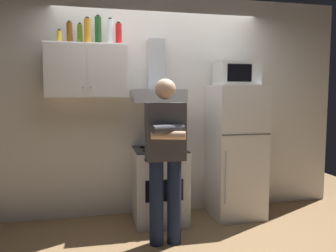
# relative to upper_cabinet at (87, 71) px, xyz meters

# --- Properties ---
(ground_plane) EXTENTS (7.00, 7.00, 0.00)m
(ground_plane) POSITION_rel_upper_cabinet_xyz_m (0.85, -0.37, -1.75)
(ground_plane) COLOR olive
(back_wall_tiled) EXTENTS (4.80, 0.10, 2.70)m
(back_wall_tiled) POSITION_rel_upper_cabinet_xyz_m (0.85, 0.23, -0.40)
(back_wall_tiled) COLOR silver
(back_wall_tiled) RESTS_ON ground_plane
(upper_cabinet) EXTENTS (0.90, 0.37, 0.60)m
(upper_cabinet) POSITION_rel_upper_cabinet_xyz_m (0.00, 0.00, 0.00)
(upper_cabinet) COLOR white
(stove_oven) EXTENTS (0.60, 0.62, 0.87)m
(stove_oven) POSITION_rel_upper_cabinet_xyz_m (0.80, -0.13, -1.32)
(stove_oven) COLOR white
(stove_oven) RESTS_ON ground_plane
(range_hood) EXTENTS (0.60, 0.44, 0.75)m
(range_hood) POSITION_rel_upper_cabinet_xyz_m (0.80, 0.00, -0.15)
(range_hood) COLOR #B7BABF
(refrigerator) EXTENTS (0.60, 0.62, 1.60)m
(refrigerator) POSITION_rel_upper_cabinet_xyz_m (1.75, -0.12, -0.95)
(refrigerator) COLOR white
(refrigerator) RESTS_ON ground_plane
(microwave) EXTENTS (0.48, 0.37, 0.28)m
(microwave) POSITION_rel_upper_cabinet_xyz_m (1.75, -0.11, -0.01)
(microwave) COLOR silver
(microwave) RESTS_ON refrigerator
(person_standing) EXTENTS (0.38, 0.33, 1.64)m
(person_standing) POSITION_rel_upper_cabinet_xyz_m (0.75, -0.73, -0.85)
(person_standing) COLOR #192342
(person_standing) RESTS_ON ground_plane
(cooking_pot) EXTENTS (0.31, 0.21, 0.10)m
(cooking_pot) POSITION_rel_upper_cabinet_xyz_m (0.93, -0.24, -0.83)
(cooking_pot) COLOR #B7BABF
(cooking_pot) RESTS_ON stove_oven
(bottle_olive_oil) EXTENTS (0.06, 0.06, 0.24)m
(bottle_olive_oil) POSITION_rel_upper_cabinet_xyz_m (-0.07, 0.03, 0.41)
(bottle_olive_oil) COLOR #4C6B19
(bottle_olive_oil) RESTS_ON upper_cabinet
(bottle_wine_green) EXTENTS (0.07, 0.07, 0.34)m
(bottle_wine_green) POSITION_rel_upper_cabinet_xyz_m (0.13, 0.04, 0.46)
(bottle_wine_green) COLOR #19471E
(bottle_wine_green) RESTS_ON upper_cabinet
(bottle_spice_jar) EXTENTS (0.06, 0.06, 0.16)m
(bottle_spice_jar) POSITION_rel_upper_cabinet_xyz_m (-0.29, 0.01, 0.37)
(bottle_spice_jar) COLOR gold
(bottle_spice_jar) RESTS_ON upper_cabinet
(bottle_soda_red) EXTENTS (0.07, 0.07, 0.26)m
(bottle_soda_red) POSITION_rel_upper_cabinet_xyz_m (0.35, -0.01, 0.42)
(bottle_soda_red) COLOR red
(bottle_soda_red) RESTS_ON upper_cabinet
(bottle_vodka_clear) EXTENTS (0.07, 0.07, 0.30)m
(bottle_vodka_clear) POSITION_rel_upper_cabinet_xyz_m (0.26, -0.01, 0.44)
(bottle_vodka_clear) COLOR silver
(bottle_vodka_clear) RESTS_ON upper_cabinet
(bottle_beer_brown) EXTENTS (0.06, 0.06, 0.26)m
(bottle_beer_brown) POSITION_rel_upper_cabinet_xyz_m (-0.18, 0.04, 0.42)
(bottle_beer_brown) COLOR brown
(bottle_beer_brown) RESTS_ON upper_cabinet
(bottle_liquor_amber) EXTENTS (0.08, 0.08, 0.29)m
(bottle_liquor_amber) POSITION_rel_upper_cabinet_xyz_m (0.01, -0.03, 0.44)
(bottle_liquor_amber) COLOR #B7721E
(bottle_liquor_amber) RESTS_ON upper_cabinet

